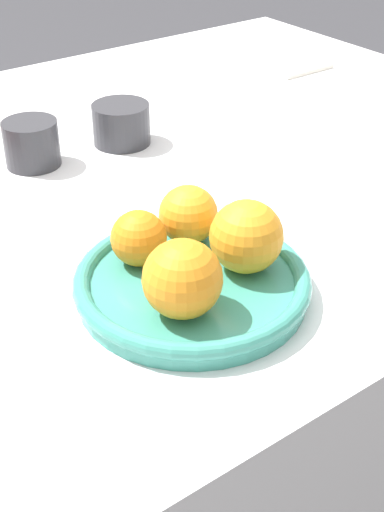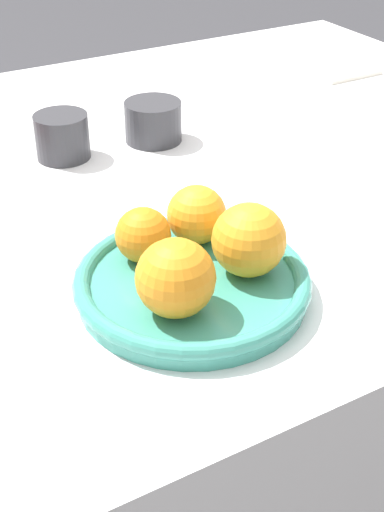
% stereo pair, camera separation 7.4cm
% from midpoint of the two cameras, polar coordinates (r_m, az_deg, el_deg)
% --- Properties ---
extents(ground_plane, '(12.00, 12.00, 0.00)m').
position_cam_midpoint_polar(ground_plane, '(1.51, -1.94, -19.50)').
color(ground_plane, '#38383D').
extents(table, '(1.49, 1.02, 0.74)m').
position_cam_midpoint_polar(table, '(1.23, -2.26, -8.92)').
color(table, white).
rests_on(table, ground_plane).
extents(fruit_platter, '(0.25, 0.25, 0.03)m').
position_cam_midpoint_polar(fruit_platter, '(0.76, 2.79, -2.29)').
color(fruit_platter, teal).
rests_on(fruit_platter, table).
extents(orange_0, '(0.08, 0.08, 0.08)m').
position_cam_midpoint_polar(orange_0, '(0.75, 7.38, 1.19)').
color(orange_0, orange).
rests_on(orange_0, fruit_platter).
extents(orange_1, '(0.08, 0.08, 0.08)m').
position_cam_midpoint_polar(orange_1, '(0.68, 1.75, -1.88)').
color(orange_1, orange).
rests_on(orange_1, fruit_platter).
extents(orange_2, '(0.07, 0.07, 0.07)m').
position_cam_midpoint_polar(orange_2, '(0.80, 3.00, 3.24)').
color(orange_2, orange).
rests_on(orange_2, fruit_platter).
extents(orange_3, '(0.06, 0.06, 0.06)m').
position_cam_midpoint_polar(orange_3, '(0.77, -1.21, 1.60)').
color(orange_3, orange).
rests_on(orange_3, fruit_platter).
extents(cup_2, '(0.09, 0.09, 0.06)m').
position_cam_midpoint_polar(cup_2, '(1.11, -1.20, 10.67)').
color(cup_2, '#333338').
rests_on(cup_2, table).
extents(cup_3, '(0.08, 0.08, 0.07)m').
position_cam_midpoint_polar(cup_3, '(1.06, -8.39, 9.40)').
color(cup_3, '#333338').
rests_on(cup_3, table).
extents(napkin, '(0.12, 0.14, 0.01)m').
position_cam_midpoint_polar(napkin, '(1.47, 12.73, 14.49)').
color(napkin, silver).
rests_on(napkin, table).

